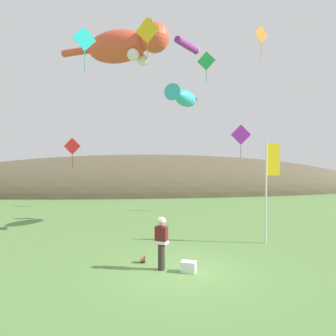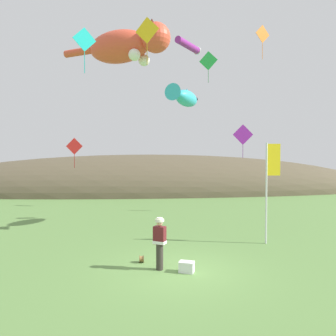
% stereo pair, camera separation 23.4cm
% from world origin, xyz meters
% --- Properties ---
extents(ground_plane, '(120.00, 120.00, 0.00)m').
position_xyz_m(ground_plane, '(0.00, 0.00, 0.00)').
color(ground_plane, '#5B8442').
extents(distant_hill_ridge, '(53.52, 13.55, 8.33)m').
position_xyz_m(distant_hill_ridge, '(0.00, 26.09, 0.00)').
color(distant_hill_ridge, brown).
rests_on(distant_hill_ridge, ground).
extents(festival_attendant, '(0.49, 0.44, 1.77)m').
position_xyz_m(festival_attendant, '(-0.64, 0.13, 0.95)').
color(festival_attendant, '#332D28').
rests_on(festival_attendant, ground).
extents(kite_spool, '(0.16, 0.26, 0.26)m').
position_xyz_m(kite_spool, '(-1.24, 0.95, 0.13)').
color(kite_spool, olive).
rests_on(kite_spool, ground).
extents(picnic_cooler, '(0.58, 0.49, 0.36)m').
position_xyz_m(picnic_cooler, '(0.23, -0.20, 0.18)').
color(picnic_cooler, white).
rests_on(picnic_cooler, ground).
extents(festival_banner_pole, '(0.66, 0.08, 4.46)m').
position_xyz_m(festival_banner_pole, '(4.42, 3.09, 2.93)').
color(festival_banner_pole, silver).
rests_on(festival_banner_pole, ground).
extents(kite_giant_cat, '(6.99, 4.49, 2.36)m').
position_xyz_m(kite_giant_cat, '(-2.05, 9.98, 10.78)').
color(kite_giant_cat, '#E04C33').
extents(kite_fish_windsock, '(2.29, 3.22, 0.98)m').
position_xyz_m(kite_fish_windsock, '(1.11, 6.64, 7.04)').
color(kite_fish_windsock, '#33B2CC').
extents(kite_tube_streamer, '(1.61, 1.89, 0.44)m').
position_xyz_m(kite_tube_streamer, '(1.28, 6.31, 9.67)').
color(kite_tube_streamer, '#8C268C').
extents(kite_diamond_green, '(1.23, 0.64, 2.28)m').
position_xyz_m(kite_diamond_green, '(3.73, 12.71, 10.81)').
color(kite_diamond_green, green).
extents(kite_diamond_gold, '(0.99, 0.54, 2.02)m').
position_xyz_m(kite_diamond_gold, '(-0.96, 3.25, 9.19)').
color(kite_diamond_gold, yellow).
extents(kite_diamond_violet, '(1.40, 0.13, 2.31)m').
position_xyz_m(kite_diamond_violet, '(5.81, 11.06, 5.37)').
color(kite_diamond_violet, purple).
extents(kite_diamond_orange, '(0.94, 0.40, 1.91)m').
position_xyz_m(kite_diamond_orange, '(5.63, 7.19, 10.72)').
color(kite_diamond_orange, orange).
extents(kite_diamond_teal, '(0.93, 0.43, 1.91)m').
position_xyz_m(kite_diamond_teal, '(-3.60, 3.40, 8.77)').
color(kite_diamond_teal, '#19BFBF').
extents(kite_diamond_red, '(1.11, 0.15, 2.02)m').
position_xyz_m(kite_diamond_red, '(-5.59, 11.47, 4.55)').
color(kite_diamond_red, red).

